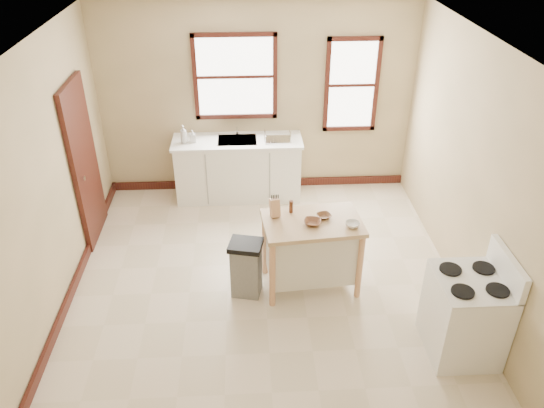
{
  "coord_description": "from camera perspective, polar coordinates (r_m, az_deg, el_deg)",
  "views": [
    {
      "loc": [
        -0.18,
        -4.76,
        4.07
      ],
      "look_at": [
        0.1,
        0.4,
        0.92
      ],
      "focal_mm": 35.0,
      "sensor_mm": 36.0,
      "label": 1
    }
  ],
  "objects": [
    {
      "name": "gas_stove",
      "position": [
        5.54,
        20.25,
        -10.15
      ],
      "size": [
        0.71,
        0.72,
        1.15
      ],
      "primitive_type": null,
      "color": "white",
      "rests_on": "ground"
    },
    {
      "name": "wall_back",
      "position": [
        7.74,
        -1.62,
        11.12
      ],
      "size": [
        4.5,
        0.04,
        2.8
      ],
      "primitive_type": "cube",
      "color": "#D4B98B",
      "rests_on": "ground"
    },
    {
      "name": "baseboard_left",
      "position": [
        6.55,
        -20.79,
        -8.89
      ],
      "size": [
        0.04,
        5.0,
        0.12
      ],
      "primitive_type": "cube",
      "color": "#39130F",
      "rests_on": "ground"
    },
    {
      "name": "baseboard_back",
      "position": [
        8.27,
        -1.48,
        2.3
      ],
      "size": [
        4.5,
        0.04,
        0.12
      ],
      "primitive_type": "cube",
      "color": "#39130F",
      "rests_on": "ground"
    },
    {
      "name": "door_left",
      "position": [
        7.07,
        -19.53,
        4.13
      ],
      "size": [
        0.06,
        0.9,
        2.1
      ],
      "primitive_type": "cube",
      "color": "#39130F",
      "rests_on": "ground"
    },
    {
      "name": "bowl_b",
      "position": [
        5.9,
        5.61,
        -1.29
      ],
      "size": [
        0.2,
        0.2,
        0.04
      ],
      "primitive_type": "imported",
      "rotation": [
        0.0,
        0.0,
        0.31
      ],
      "color": "brown",
      "rests_on": "kitchen_island"
    },
    {
      "name": "knife_block",
      "position": [
        5.85,
        0.31,
        -0.47
      ],
      "size": [
        0.12,
        0.12,
        0.2
      ],
      "primitive_type": null,
      "rotation": [
        0.0,
        0.0,
        0.22
      ],
      "color": "tan",
      "rests_on": "kitchen_island"
    },
    {
      "name": "window_main",
      "position": [
        7.6,
        -3.98,
        13.48
      ],
      "size": [
        1.17,
        0.06,
        1.22
      ],
      "primitive_type": null,
      "color": "#39130F",
      "rests_on": "wall_back"
    },
    {
      "name": "wall_right",
      "position": [
        5.97,
        21.3,
        2.49
      ],
      "size": [
        0.04,
        5.0,
        2.8
      ],
      "primitive_type": "cube",
      "color": "#D4B98B",
      "rests_on": "ground"
    },
    {
      "name": "trash_bin",
      "position": [
        6.02,
        -2.78,
        -6.9
      ],
      "size": [
        0.41,
        0.37,
        0.69
      ],
      "primitive_type": null,
      "rotation": [
        0.0,
        0.0,
        -0.22
      ],
      "color": "gray",
      "rests_on": "ground"
    },
    {
      "name": "bowl_a",
      "position": [
        5.77,
        4.38,
        -1.97
      ],
      "size": [
        0.22,
        0.22,
        0.05
      ],
      "primitive_type": "imported",
      "rotation": [
        0.0,
        0.0,
        -0.2
      ],
      "color": "brown",
      "rests_on": "kitchen_island"
    },
    {
      "name": "sink_counter",
      "position": [
        7.84,
        -3.65,
        3.84
      ],
      "size": [
        1.86,
        0.62,
        0.92
      ],
      "primitive_type": null,
      "color": "white",
      "rests_on": "ground"
    },
    {
      "name": "soap_bottle_b",
      "position": [
        7.6,
        -8.53,
        7.23
      ],
      "size": [
        0.09,
        0.09,
        0.18
      ],
      "primitive_type": "imported",
      "rotation": [
        0.0,
        0.0,
        0.16
      ],
      "color": "#B2B2B2",
      "rests_on": "sink_counter"
    },
    {
      "name": "floor",
      "position": [
        6.26,
        -0.74,
        -9.19
      ],
      "size": [
        5.0,
        5.0,
        0.0
      ],
      "primitive_type": "plane",
      "color": "beige",
      "rests_on": "ground"
    },
    {
      "name": "window_side",
      "position": [
        7.8,
        8.57,
        12.52
      ],
      "size": [
        0.77,
        0.06,
        1.37
      ],
      "primitive_type": null,
      "color": "#39130F",
      "rests_on": "wall_back"
    },
    {
      "name": "ceiling",
      "position": [
        4.93,
        -0.96,
        16.41
      ],
      "size": [
        5.0,
        5.0,
        0.0
      ],
      "primitive_type": "plane",
      "rotation": [
        3.14,
        0.0,
        0.0
      ],
      "color": "white",
      "rests_on": "ground"
    },
    {
      "name": "faucet",
      "position": [
        7.76,
        -3.79,
        8.19
      ],
      "size": [
        0.03,
        0.03,
        0.22
      ],
      "primitive_type": "cylinder",
      "color": "silver",
      "rests_on": "sink_counter"
    },
    {
      "name": "kitchen_island",
      "position": [
        6.09,
        4.21,
        -5.32
      ],
      "size": [
        1.14,
        0.79,
        0.88
      ],
      "primitive_type": null,
      "rotation": [
        0.0,
        0.0,
        0.09
      ],
      "color": "tan",
      "rests_on": "ground"
    },
    {
      "name": "dish_rack",
      "position": [
        7.6,
        0.61,
        7.23
      ],
      "size": [
        0.42,
        0.34,
        0.09
      ],
      "primitive_type": null,
      "rotation": [
        0.0,
        0.0,
        0.17
      ],
      "color": "silver",
      "rests_on": "sink_counter"
    },
    {
      "name": "pepper_grinder",
      "position": [
        5.94,
        2.06,
        -0.28
      ],
      "size": [
        0.05,
        0.05,
        0.15
      ],
      "primitive_type": "cylinder",
      "rotation": [
        0.0,
        0.0,
        0.18
      ],
      "color": "#482413",
      "rests_on": "kitchen_island"
    },
    {
      "name": "wall_left",
      "position": [
        5.84,
        -23.5,
        1.3
      ],
      "size": [
        0.04,
        5.0,
        2.8
      ],
      "primitive_type": "cube",
      "color": "#D4B98B",
      "rests_on": "ground"
    },
    {
      "name": "bowl_c",
      "position": [
        5.78,
        8.65,
        -2.19
      ],
      "size": [
        0.2,
        0.2,
        0.05
      ],
      "primitive_type": "imported",
      "rotation": [
        0.0,
        0.0,
        0.37
      ],
      "color": "silver",
      "rests_on": "kitchen_island"
    },
    {
      "name": "soap_bottle_a",
      "position": [
        7.58,
        -9.49,
        7.42
      ],
      "size": [
        0.13,
        0.13,
        0.26
      ],
      "primitive_type": "imported",
      "rotation": [
        0.0,
        0.0,
        0.36
      ],
      "color": "#B2B2B2",
      "rests_on": "sink_counter"
    }
  ]
}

